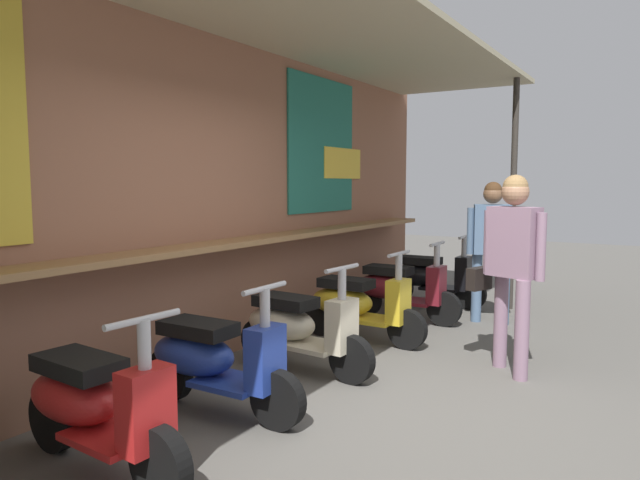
# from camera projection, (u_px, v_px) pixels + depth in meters

# --- Properties ---
(ground_plane) EXTENTS (27.12, 27.12, 0.00)m
(ground_plane) POSITION_uv_depth(u_px,v_px,m) (383.00, 415.00, 4.13)
(ground_plane) COLOR #56544F
(market_stall_facade) EXTENTS (9.68, 2.17, 3.20)m
(market_stall_facade) POSITION_uv_depth(u_px,v_px,m) (184.00, 169.00, 4.93)
(market_stall_facade) COLOR #8C5B44
(market_stall_facade) RESTS_ON ground_plane
(scooter_red) EXTENTS (0.49, 1.40, 0.97)m
(scooter_red) POSITION_uv_depth(u_px,v_px,m) (92.00, 404.00, 3.31)
(scooter_red) COLOR red
(scooter_red) RESTS_ON ground_plane
(scooter_blue) EXTENTS (0.46, 1.40, 0.97)m
(scooter_blue) POSITION_uv_depth(u_px,v_px,m) (211.00, 359.00, 4.16)
(scooter_blue) COLOR #233D9E
(scooter_blue) RESTS_ON ground_plane
(scooter_cream) EXTENTS (0.50, 1.40, 0.97)m
(scooter_cream) POSITION_uv_depth(u_px,v_px,m) (296.00, 327.00, 5.09)
(scooter_cream) COLOR beige
(scooter_cream) RESTS_ON ground_plane
(scooter_yellow) EXTENTS (0.46, 1.40, 0.97)m
(scooter_yellow) POSITION_uv_depth(u_px,v_px,m) (356.00, 304.00, 6.04)
(scooter_yellow) COLOR gold
(scooter_yellow) RESTS_ON ground_plane
(scooter_maroon) EXTENTS (0.46, 1.40, 0.97)m
(scooter_maroon) POSITION_uv_depth(u_px,v_px,m) (397.00, 288.00, 6.95)
(scooter_maroon) COLOR maroon
(scooter_maroon) RESTS_ON ground_plane
(scooter_black) EXTENTS (0.46, 1.40, 0.97)m
(scooter_black) POSITION_uv_depth(u_px,v_px,m) (428.00, 277.00, 7.81)
(scooter_black) COLOR black
(scooter_black) RESTS_ON ground_plane
(shopper_with_handbag) EXTENTS (0.42, 0.68, 1.72)m
(shopper_with_handbag) POSITION_uv_depth(u_px,v_px,m) (512.00, 253.00, 4.96)
(shopper_with_handbag) COLOR gray
(shopper_with_handbag) RESTS_ON ground_plane
(shopper_browsing) EXTENTS (0.33, 0.54, 1.66)m
(shopper_browsing) POSITION_uv_depth(u_px,v_px,m) (492.00, 237.00, 6.75)
(shopper_browsing) COLOR slate
(shopper_browsing) RESTS_ON ground_plane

